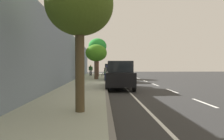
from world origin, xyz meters
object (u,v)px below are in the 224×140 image
Objects in this scene: parked_pickup_green_nearest at (110,70)px; street_tree_near_cyclist at (98,47)px; parked_sedan_dark_blue_second at (114,74)px; pedestrian_on_phone at (91,70)px; street_tree_far_end at (80,7)px; parked_suv_black_mid at (120,75)px; cyclist_with_backpack at (106,70)px; bicycle_at_curb at (108,75)px; street_tree_mid_block at (96,54)px.

parked_pickup_green_nearest is 1.01× the size of street_tree_near_cyclist.
pedestrian_on_phone reaches higher than parked_sedan_dark_blue_second.
street_tree_far_end is 2.82× the size of pedestrian_on_phone.
parked_suv_black_mid reaches higher than cyclist_with_backpack.
parked_suv_black_mid is at bearing 92.71° from bicycle_at_curb.
parked_suv_black_mid is at bearing 98.62° from street_tree_near_cyclist.
street_tree_mid_block is (2.00, -7.98, 1.99)m from parked_suv_black_mid.
bicycle_at_curb is at bearing 140.83° from street_tree_near_cyclist.
parked_suv_black_mid is (-0.08, 7.12, 0.27)m from parked_sedan_dark_blue_second.
parked_pickup_green_nearest is 3.32× the size of pedestrian_on_phone.
street_tree_mid_block reaches higher than bicycle_at_curb.
street_tree_mid_block is (1.91, -0.86, 2.27)m from parked_sedan_dark_blue_second.
street_tree_near_cyclist is (1.43, -1.16, 3.89)m from bicycle_at_curb.
street_tree_near_cyclist reaches higher than street_tree_far_end.
cyclist_with_backpack is (0.79, -12.46, -0.01)m from parked_suv_black_mid.
cyclist_with_backpack is 20.43m from street_tree_far_end.
parked_suv_black_mid is at bearing -104.40° from street_tree_far_end.
parked_suv_black_mid is 13.71m from street_tree_near_cyclist.
cyclist_with_backpack is at bearing -82.41° from parked_sedan_dark_blue_second.
parked_suv_black_mid reaches higher than parked_pickup_green_nearest.
cyclist_with_backpack is 0.43× the size of street_tree_mid_block.
parked_pickup_green_nearest is 1.18× the size of parked_sedan_dark_blue_second.
parked_sedan_dark_blue_second is 7.25m from street_tree_near_cyclist.
parked_pickup_green_nearest is at bearing -94.11° from street_tree_far_end.
street_tree_mid_block is at bearing 98.37° from pedestrian_on_phone.
parked_sedan_dark_blue_second is 2.68× the size of cyclist_with_backpack.
parked_sedan_dark_blue_second is at bearing 97.59° from cyclist_with_backpack.
street_tree_mid_block reaches higher than cyclist_with_backpack.
parked_pickup_green_nearest is at bearing -90.07° from parked_sedan_dark_blue_second.
street_tree_far_end is at bearing 92.69° from pedestrian_on_phone.
street_tree_mid_block reaches higher than parked_pickup_green_nearest.
pedestrian_on_phone is at bearing 50.63° from parked_pickup_green_nearest.
street_tree_far_end reaches higher than parked_sedan_dark_blue_second.
parked_suv_black_mid is 1.07× the size of street_tree_far_end.
parked_suv_black_mid reaches higher than pedestrian_on_phone.
parked_sedan_dark_blue_second reaches higher than bicycle_at_curb.
cyclist_with_backpack is 3.54m from street_tree_near_cyclist.
bicycle_at_curb is at bearing -87.29° from parked_suv_black_mid.
parked_suv_black_mid is at bearing 104.03° from street_tree_mid_block.
street_tree_far_end is (0.00, 15.76, 0.60)m from street_tree_mid_block.
street_tree_far_end reaches higher than parked_pickup_green_nearest.
bicycle_at_curb is 0.81m from cyclist_with_backpack.
bicycle_at_curb is at bearing 116.25° from cyclist_with_backpack.
bicycle_at_curb is at bearing -109.59° from street_tree_mid_block.
pedestrian_on_phone is at bearing -53.41° from bicycle_at_curb.
parked_pickup_green_nearest is 3.16× the size of cyclist_with_backpack.
bicycle_at_curb is (0.57, -12.00, -0.64)m from parked_suv_black_mid.
parked_sedan_dark_blue_second is at bearing 107.58° from street_tree_near_cyclist.
street_tree_near_cyclist reaches higher than parked_suv_black_mid.
parked_pickup_green_nearest is 11.95m from parked_sedan_dark_blue_second.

